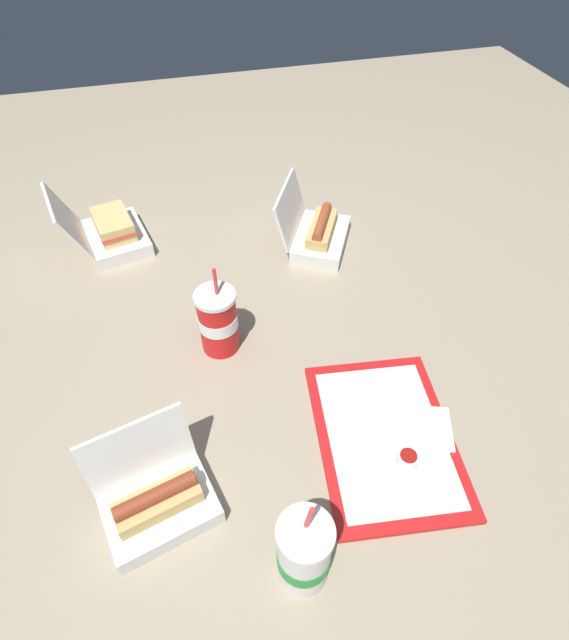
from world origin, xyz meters
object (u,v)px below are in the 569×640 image
(ketchup_cup, at_px, (408,458))
(soda_cup_front, at_px, (218,321))
(soda_cup_left, at_px, (304,553))
(clamshell_hotdog_center, at_px, (158,501))
(clamshell_sandwich_back, at_px, (111,232))
(plastic_fork, at_px, (367,472))
(clamshell_hotdog_front, at_px, (317,233))
(food_tray, at_px, (385,437))

(ketchup_cup, distance_m, soda_cup_front, 0.48)
(soda_cup_left, bearing_deg, clamshell_hotdog_center, 52.99)
(clamshell_hotdog_center, bearing_deg, clamshell_sandwich_back, 4.22)
(plastic_fork, relative_size, clamshell_hotdog_front, 0.41)
(ketchup_cup, relative_size, plastic_fork, 0.36)
(clamshell_hotdog_center, bearing_deg, ketchup_cup, -93.81)
(food_tray, xyz_separation_m, plastic_fork, (-0.06, 0.06, 0.01))
(clamshell_hotdog_center, bearing_deg, clamshell_hotdog_front, -36.86)
(ketchup_cup, xyz_separation_m, plastic_fork, (-0.00, 0.08, -0.01))
(soda_cup_left, bearing_deg, soda_cup_front, 4.96)
(clamshell_hotdog_front, distance_m, soda_cup_left, 0.86)
(food_tray, bearing_deg, clamshell_sandwich_back, 32.82)
(ketchup_cup, distance_m, clamshell_hotdog_front, 0.69)
(clamshell_hotdog_front, height_order, clamshell_sandwich_back, clamshell_sandwich_back)
(clamshell_hotdog_front, height_order, soda_cup_left, soda_cup_left)
(soda_cup_left, bearing_deg, clamshell_sandwich_back, 15.79)
(clamshell_hotdog_center, height_order, soda_cup_left, soda_cup_left)
(ketchup_cup, bearing_deg, plastic_fork, 91.13)
(clamshell_sandwich_back, bearing_deg, ketchup_cup, -148.38)
(soda_cup_left, bearing_deg, ketchup_cup, -61.54)
(plastic_fork, distance_m, clamshell_sandwich_back, 0.94)
(plastic_fork, distance_m, clamshell_hotdog_center, 0.37)
(clamshell_hotdog_center, relative_size, soda_cup_front, 0.99)
(ketchup_cup, xyz_separation_m, soda_cup_front, (0.38, 0.28, 0.06))
(clamshell_hotdog_center, xyz_separation_m, soda_cup_front, (0.35, -0.17, 0.04))
(plastic_fork, bearing_deg, ketchup_cup, -98.42)
(clamshell_sandwich_back, bearing_deg, clamshell_hotdog_center, -175.78)
(ketchup_cup, bearing_deg, clamshell_sandwich_back, 31.62)
(ketchup_cup, relative_size, clamshell_hotdog_front, 0.15)
(clamshell_hotdog_front, bearing_deg, clamshell_sandwich_back, 75.28)
(clamshell_sandwich_back, height_order, soda_cup_front, soda_cup_front)
(food_tray, height_order, ketchup_cup, ketchup_cup)
(clamshell_hotdog_front, relative_size, clamshell_hotdog_center, 1.23)
(food_tray, relative_size, soda_cup_left, 1.74)
(ketchup_cup, relative_size, clamshell_hotdog_center, 0.18)
(food_tray, bearing_deg, plastic_fork, 134.77)
(ketchup_cup, bearing_deg, clamshell_hotdog_front, -3.27)
(ketchup_cup, height_order, plastic_fork, ketchup_cup)
(food_tray, relative_size, clamshell_sandwich_back, 1.59)
(food_tray, height_order, plastic_fork, plastic_fork)
(clamshell_hotdog_center, bearing_deg, food_tray, -85.80)
(food_tray, relative_size, plastic_fork, 3.65)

